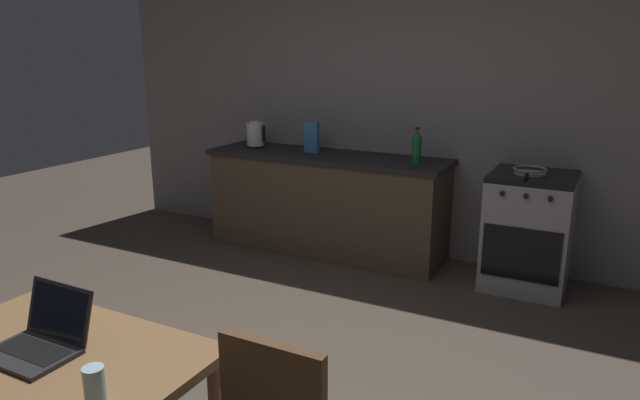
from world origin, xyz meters
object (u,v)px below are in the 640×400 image
object	(u,v)px
laptop	(39,340)
cereal_box	(312,137)
electric_kettle	(255,135)
bottle	(417,147)
drinking_glass	(95,386)
stove_oven	(528,231)
frying_pan	(530,171)
dining_table	(37,381)

from	to	relation	value
laptop	cereal_box	xyz separation A→B (m)	(-0.62, 3.22, 0.26)
laptop	electric_kettle	world-z (taller)	electric_kettle
bottle	drinking_glass	size ratio (longest dim) A/B	2.27
stove_oven	frying_pan	bearing A→B (deg)	-135.70
electric_kettle	laptop	bearing A→B (deg)	-69.43
dining_table	laptop	size ratio (longest dim) A/B	3.48
bottle	laptop	bearing A→B (deg)	-96.68
stove_oven	electric_kettle	xyz separation A→B (m)	(-2.46, 0.00, 0.56)
dining_table	electric_kettle	distance (m)	3.52
dining_table	stove_oven	bearing A→B (deg)	69.69
dining_table	cereal_box	bearing A→B (deg)	101.52
dining_table	laptop	bearing A→B (deg)	128.50
dining_table	drinking_glass	distance (m)	0.42
electric_kettle	cereal_box	distance (m)	0.58
dining_table	drinking_glass	size ratio (longest dim) A/B	8.65
stove_oven	laptop	world-z (taller)	laptop
dining_table	bottle	bearing A→B (deg)	84.36
dining_table	drinking_glass	xyz separation A→B (m)	(0.39, -0.07, 0.14)
dining_table	laptop	distance (m)	0.14
dining_table	cereal_box	distance (m)	3.38
dining_table	bottle	size ratio (longest dim) A/B	3.80
frying_pan	cereal_box	xyz separation A→B (m)	(-1.85, 0.05, 0.11)
bottle	frying_pan	world-z (taller)	bottle
stove_oven	electric_kettle	bearing A→B (deg)	179.94
electric_kettle	stove_oven	bearing A→B (deg)	-0.06
laptop	frying_pan	distance (m)	3.41
bottle	cereal_box	size ratio (longest dim) A/B	1.09
dining_table	drinking_glass	world-z (taller)	drinking_glass
bottle	frying_pan	bearing A→B (deg)	1.40
dining_table	electric_kettle	bearing A→B (deg)	110.99
stove_oven	bottle	world-z (taller)	bottle
laptop	bottle	distance (m)	3.18
electric_kettle	drinking_glass	distance (m)	3.73
drinking_glass	bottle	bearing A→B (deg)	91.28
dining_table	bottle	xyz separation A→B (m)	(0.32, 3.22, 0.38)
laptop	frying_pan	xyz separation A→B (m)	(1.23, 3.17, 0.15)
dining_table	electric_kettle	world-z (taller)	electric_kettle
stove_oven	laptop	xyz separation A→B (m)	(-1.26, -3.20, 0.32)
laptop	frying_pan	bearing A→B (deg)	70.79
frying_pan	cereal_box	bearing A→B (deg)	178.49
stove_oven	cereal_box	world-z (taller)	cereal_box
bottle	cereal_box	xyz separation A→B (m)	(-0.99, 0.07, -0.00)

